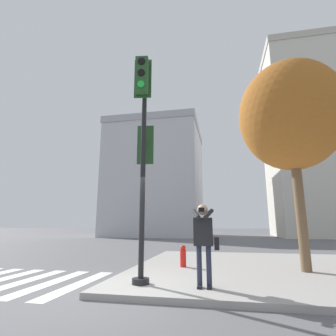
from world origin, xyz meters
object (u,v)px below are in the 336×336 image
traffic_signal_pole (144,137)px  person_photographer (204,236)px  street_tree (291,116)px  fire_hydrant (183,256)px

traffic_signal_pole → person_photographer: 2.74m
street_tree → fire_hydrant: (-3.45, 0.15, -4.25)m
street_tree → fire_hydrant: street_tree is taller
street_tree → fire_hydrant: 5.48m
fire_hydrant → traffic_signal_pole: bearing=-103.0°
person_photographer → street_tree: 5.02m
street_tree → fire_hydrant: size_ratio=9.82×
traffic_signal_pole → fire_hydrant: 3.99m
traffic_signal_pole → fire_hydrant: bearing=77.0°
person_photographer → street_tree: (2.62, 2.41, 3.54)m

